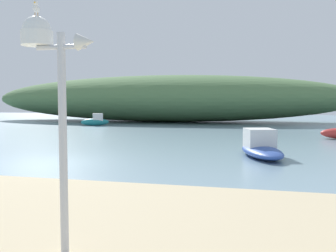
{
  "coord_description": "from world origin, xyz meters",
  "views": [
    {
      "loc": [
        8.05,
        -13.11,
        2.47
      ],
      "look_at": [
        3.62,
        5.12,
        1.23
      ],
      "focal_mm": 39.07,
      "sensor_mm": 36.0,
      "label": 1
    }
  ],
  "objects_px": {
    "mast_structure": "(48,62)",
    "seagull_on_radar": "(36,7)",
    "motorboat_far_left": "(96,121)",
    "motorboat_mid_channel": "(261,147)"
  },
  "relations": [
    {
      "from": "mast_structure",
      "to": "seagull_on_radar",
      "type": "bearing_deg",
      "value": -175.34
    },
    {
      "from": "seagull_on_radar",
      "to": "motorboat_far_left",
      "type": "relative_size",
      "value": 0.1
    },
    {
      "from": "motorboat_mid_channel",
      "to": "mast_structure",
      "type": "bearing_deg",
      "value": -104.93
    },
    {
      "from": "mast_structure",
      "to": "motorboat_far_left",
      "type": "relative_size",
      "value": 1.19
    },
    {
      "from": "mast_structure",
      "to": "motorboat_mid_channel",
      "type": "relative_size",
      "value": 0.81
    },
    {
      "from": "mast_structure",
      "to": "motorboat_mid_channel",
      "type": "xyz_separation_m",
      "value": [
        3.21,
        12.04,
        -2.61
      ]
    },
    {
      "from": "motorboat_far_left",
      "to": "seagull_on_radar",
      "type": "bearing_deg",
      "value": -66.57
    },
    {
      "from": "mast_structure",
      "to": "seagull_on_radar",
      "type": "relative_size",
      "value": 12.35
    },
    {
      "from": "mast_structure",
      "to": "motorboat_mid_channel",
      "type": "distance_m",
      "value": 12.73
    },
    {
      "from": "seagull_on_radar",
      "to": "motorboat_mid_channel",
      "type": "xyz_separation_m",
      "value": [
        3.37,
        12.06,
        -3.42
      ]
    }
  ]
}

